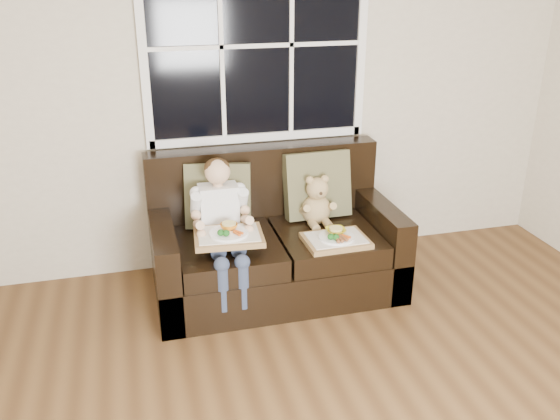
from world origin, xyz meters
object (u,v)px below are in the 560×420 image
object	(u,v)px
child	(221,216)
teddy_bear	(317,204)
tray_left	(229,235)
tray_right	(336,239)
loveseat	(274,247)

from	to	relation	value
child	teddy_bear	distance (m)	0.73
teddy_bear	tray_left	distance (m)	0.76
teddy_bear	tray_right	world-z (taller)	teddy_bear
child	tray_right	distance (m)	0.78
child	tray_right	xyz separation A→B (m)	(0.73, -0.21, -0.16)
tray_right	child	bearing A→B (deg)	162.56
loveseat	child	world-z (taller)	child
tray_left	tray_right	size ratio (longest dim) A/B	1.09
loveseat	tray_right	world-z (taller)	loveseat
child	teddy_bear	xyz separation A→B (m)	(0.71, 0.14, -0.04)
teddy_bear	tray_left	xyz separation A→B (m)	(-0.69, -0.31, -0.02)
loveseat	tray_right	distance (m)	0.51
child	tray_left	bearing A→B (deg)	-84.70
teddy_bear	tray_right	size ratio (longest dim) A/B	0.87
tray_left	loveseat	bearing A→B (deg)	43.35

